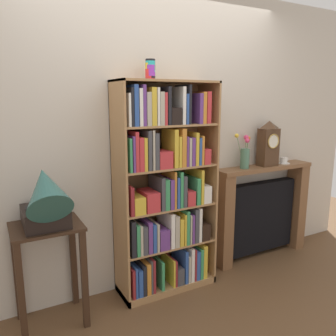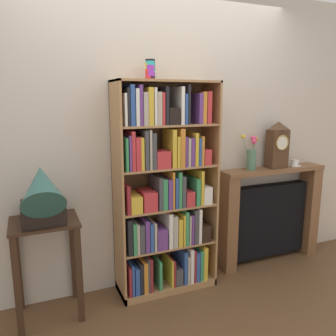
{
  "view_description": "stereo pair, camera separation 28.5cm",
  "coord_description": "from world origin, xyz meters",
  "px_view_note": "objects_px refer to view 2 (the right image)",
  "views": [
    {
      "loc": [
        -1.32,
        -2.39,
        1.66
      ],
      "look_at": [
        0.02,
        0.06,
        1.09
      ],
      "focal_mm": 36.25,
      "sensor_mm": 36.0,
      "label": 1
    },
    {
      "loc": [
        -1.06,
        -2.52,
        1.66
      ],
      "look_at": [
        0.02,
        0.06,
        1.09
      ],
      "focal_mm": 36.25,
      "sensor_mm": 36.0,
      "label": 2
    }
  ],
  "objects_px": {
    "gramophone": "(42,194)",
    "side_table_left": "(46,250)",
    "cup_stack": "(150,70)",
    "bookshelf": "(164,195)",
    "mantel_clock": "(277,145)",
    "fireplace_mantel": "(269,215)",
    "flower_vase": "(251,156)",
    "teacup_with_saucer": "(295,163)"
  },
  "relations": [
    {
      "from": "gramophone",
      "to": "teacup_with_saucer",
      "type": "height_order",
      "value": "gramophone"
    },
    {
      "from": "gramophone",
      "to": "bookshelf",
      "type": "bearing_deg",
      "value": 6.54
    },
    {
      "from": "gramophone",
      "to": "flower_vase",
      "type": "xyz_separation_m",
      "value": [
        1.9,
        0.19,
        0.12
      ]
    },
    {
      "from": "side_table_left",
      "to": "gramophone",
      "type": "bearing_deg",
      "value": -90.0
    },
    {
      "from": "gramophone",
      "to": "side_table_left",
      "type": "bearing_deg",
      "value": 90.0
    },
    {
      "from": "side_table_left",
      "to": "fireplace_mantel",
      "type": "relative_size",
      "value": 0.68
    },
    {
      "from": "side_table_left",
      "to": "flower_vase",
      "type": "bearing_deg",
      "value": 3.0
    },
    {
      "from": "cup_stack",
      "to": "fireplace_mantel",
      "type": "distance_m",
      "value": 1.91
    },
    {
      "from": "bookshelf",
      "to": "cup_stack",
      "type": "bearing_deg",
      "value": 149.72
    },
    {
      "from": "bookshelf",
      "to": "mantel_clock",
      "type": "bearing_deg",
      "value": 3.14
    },
    {
      "from": "gramophone",
      "to": "cup_stack",
      "type": "bearing_deg",
      "value": 10.86
    },
    {
      "from": "side_table_left",
      "to": "flower_vase",
      "type": "relative_size",
      "value": 2.27
    },
    {
      "from": "fireplace_mantel",
      "to": "teacup_with_saucer",
      "type": "xyz_separation_m",
      "value": [
        0.27,
        -0.02,
        0.53
      ]
    },
    {
      "from": "bookshelf",
      "to": "mantel_clock",
      "type": "xyz_separation_m",
      "value": [
        1.23,
        0.07,
        0.36
      ]
    },
    {
      "from": "fireplace_mantel",
      "to": "gramophone",
      "type": "bearing_deg",
      "value": -174.74
    },
    {
      "from": "gramophone",
      "to": "fireplace_mantel",
      "type": "distance_m",
      "value": 2.24
    },
    {
      "from": "fireplace_mantel",
      "to": "mantel_clock",
      "type": "relative_size",
      "value": 2.49
    },
    {
      "from": "teacup_with_saucer",
      "to": "bookshelf",
      "type": "bearing_deg",
      "value": -177.28
    },
    {
      "from": "cup_stack",
      "to": "side_table_left",
      "type": "height_order",
      "value": "cup_stack"
    },
    {
      "from": "gramophone",
      "to": "mantel_clock",
      "type": "height_order",
      "value": "mantel_clock"
    },
    {
      "from": "fireplace_mantel",
      "to": "teacup_with_saucer",
      "type": "bearing_deg",
      "value": -3.98
    },
    {
      "from": "fireplace_mantel",
      "to": "flower_vase",
      "type": "relative_size",
      "value": 3.33
    },
    {
      "from": "cup_stack",
      "to": "flower_vase",
      "type": "distance_m",
      "value": 1.28
    },
    {
      "from": "side_table_left",
      "to": "fireplace_mantel",
      "type": "bearing_deg",
      "value": 2.92
    },
    {
      "from": "bookshelf",
      "to": "fireplace_mantel",
      "type": "bearing_deg",
      "value": 4.21
    },
    {
      "from": "cup_stack",
      "to": "bookshelf",
      "type": "bearing_deg",
      "value": -30.28
    },
    {
      "from": "gramophone",
      "to": "teacup_with_saucer",
      "type": "bearing_deg",
      "value": 4.25
    },
    {
      "from": "bookshelf",
      "to": "gramophone",
      "type": "xyz_separation_m",
      "value": [
        -0.97,
        -0.11,
        0.14
      ]
    },
    {
      "from": "gramophone",
      "to": "teacup_with_saucer",
      "type": "xyz_separation_m",
      "value": [
        2.44,
        0.18,
        0.01
      ]
    },
    {
      "from": "gramophone",
      "to": "flower_vase",
      "type": "height_order",
      "value": "flower_vase"
    },
    {
      "from": "gramophone",
      "to": "flower_vase",
      "type": "relative_size",
      "value": 1.54
    },
    {
      "from": "bookshelf",
      "to": "gramophone",
      "type": "height_order",
      "value": "bookshelf"
    },
    {
      "from": "bookshelf",
      "to": "fireplace_mantel",
      "type": "height_order",
      "value": "bookshelf"
    },
    {
      "from": "side_table_left",
      "to": "flower_vase",
      "type": "height_order",
      "value": "flower_vase"
    },
    {
      "from": "bookshelf",
      "to": "teacup_with_saucer",
      "type": "distance_m",
      "value": 1.47
    },
    {
      "from": "bookshelf",
      "to": "flower_vase",
      "type": "xyz_separation_m",
      "value": [
        0.93,
        0.08,
        0.26
      ]
    },
    {
      "from": "side_table_left",
      "to": "mantel_clock",
      "type": "relative_size",
      "value": 1.69
    },
    {
      "from": "gramophone",
      "to": "flower_vase",
      "type": "bearing_deg",
      "value": 5.67
    },
    {
      "from": "flower_vase",
      "to": "gramophone",
      "type": "bearing_deg",
      "value": -174.33
    },
    {
      "from": "mantel_clock",
      "to": "teacup_with_saucer",
      "type": "bearing_deg",
      "value": 0.53
    },
    {
      "from": "side_table_left",
      "to": "flower_vase",
      "type": "xyz_separation_m",
      "value": [
        1.9,
        0.1,
        0.58
      ]
    },
    {
      "from": "fireplace_mantel",
      "to": "flower_vase",
      "type": "bearing_deg",
      "value": -177.73
    }
  ]
}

